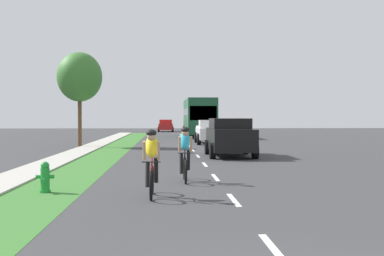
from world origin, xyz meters
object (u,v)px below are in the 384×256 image
cyclist_lead (152,162)px  cyclist_trailing (185,154)px  fire_hydrant_green (45,177)px  bus_dark_green (199,116)px  street_tree_near (80,77)px  suv_black (230,136)px  pickup_white (212,132)px  sedan_red (166,126)px

cyclist_lead → cyclist_trailing: bearing=72.7°
fire_hydrant_green → cyclist_trailing: 4.03m
fire_hydrant_green → bus_dark_green: size_ratio=0.07×
fire_hydrant_green → cyclist_lead: 2.82m
street_tree_near → suv_black: bearing=-44.5°
cyclist_lead → street_tree_near: (-5.02, 20.53, 3.51)m
bus_dark_green → street_tree_near: size_ratio=1.97×
fire_hydrant_green → suv_black: 12.89m
fire_hydrant_green → pickup_white: 23.67m
cyclist_lead → pickup_white: bearing=81.6°
bus_dark_green → sedan_red: bus_dark_green is taller
street_tree_near → cyclist_lead: bearing=-76.2°
pickup_white → bus_dark_green: size_ratio=0.44×
suv_black → cyclist_lead: bearing=-105.2°
cyclist_lead → street_tree_near: 21.42m
bus_dark_green → pickup_white: bearing=-89.7°
cyclist_trailing → suv_black: size_ratio=0.37×
sedan_red → bus_dark_green: bearing=-79.5°
sedan_red → street_tree_near: 33.62m
pickup_white → sedan_red: (-3.21, 29.78, -0.06)m
cyclist_lead → street_tree_near: bearing=103.8°
suv_black → sedan_red: suv_black is taller
pickup_white → bus_dark_green: bearing=90.3°
fire_hydrant_green → street_tree_near: bearing=96.9°
cyclist_lead → suv_black: suv_black is taller
bus_dark_green → street_tree_near: street_tree_near is taller
sedan_red → street_tree_near: (-5.33, -33.00, 3.56)m
suv_black → sedan_red: size_ratio=1.09×
fire_hydrant_green → cyclist_lead: size_ratio=0.44×
fire_hydrant_green → bus_dark_green: (6.07, 35.72, 1.61)m
fire_hydrant_green → sedan_red: sedan_red is taller
fire_hydrant_green → bus_dark_green: 36.27m
cyclist_trailing → suv_black: (2.47, 9.48, 0.14)m
cyclist_lead → pickup_white: 24.01m
cyclist_trailing → fire_hydrant_green: bearing=-151.3°
fire_hydrant_green → suv_black: suv_black is taller
cyclist_trailing → bus_dark_green: (2.56, 33.80, 1.17)m
suv_black → street_tree_near: street_tree_near is taller
bus_dark_green → sedan_red: 17.24m
pickup_white → street_tree_near: bearing=-159.3°
cyclist_trailing → suv_black: suv_black is taller
cyclist_trailing → cyclist_lead: bearing=-107.3°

